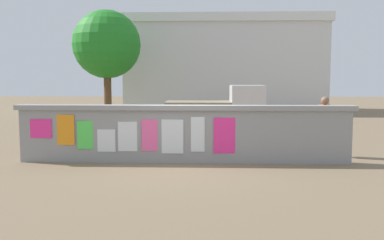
% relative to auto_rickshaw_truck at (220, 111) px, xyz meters
% --- Properties ---
extents(ground, '(60.00, 60.00, 0.00)m').
position_rel_auto_rickshaw_truck_xyz_m(ground, '(-1.05, 2.84, -0.90)').
color(ground, '#7A664C').
extents(poster_wall, '(8.45, 0.42, 1.44)m').
position_rel_auto_rickshaw_truck_xyz_m(poster_wall, '(-1.06, -5.16, -0.16)').
color(poster_wall, gray).
rests_on(poster_wall, ground).
extents(auto_rickshaw_truck, '(3.62, 1.55, 1.85)m').
position_rel_auto_rickshaw_truck_xyz_m(auto_rickshaw_truck, '(0.00, 0.00, 0.00)').
color(auto_rickshaw_truck, black).
rests_on(auto_rickshaw_truck, ground).
extents(motorcycle, '(1.88, 0.67, 0.87)m').
position_rel_auto_rickshaw_truck_xyz_m(motorcycle, '(-1.72, -3.47, -0.44)').
color(motorcycle, black).
rests_on(motorcycle, ground).
extents(bicycle_near, '(1.69, 0.49, 0.95)m').
position_rel_auto_rickshaw_truck_xyz_m(bicycle_near, '(-4.63, -0.77, -0.54)').
color(bicycle_near, black).
rests_on(bicycle_near, ground).
extents(bicycle_far, '(1.69, 0.45, 0.95)m').
position_rel_auto_rickshaw_truck_xyz_m(bicycle_far, '(-3.62, -2.21, -0.54)').
color(bicycle_far, black).
rests_on(bicycle_far, ground).
extents(person_walking, '(0.38, 0.38, 1.62)m').
position_rel_auto_rickshaw_truck_xyz_m(person_walking, '(2.70, -4.15, 0.09)').
color(person_walking, purple).
rests_on(person_walking, ground).
extents(tree_roadside, '(3.48, 3.48, 5.58)m').
position_rel_auto_rickshaw_truck_xyz_m(tree_roadside, '(-5.65, 6.09, 2.91)').
color(tree_roadside, brown).
rests_on(tree_roadside, ground).
extents(building_background, '(12.41, 6.18, 5.89)m').
position_rel_auto_rickshaw_truck_xyz_m(building_background, '(0.56, 12.13, 2.06)').
color(building_background, silver).
rests_on(building_background, ground).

